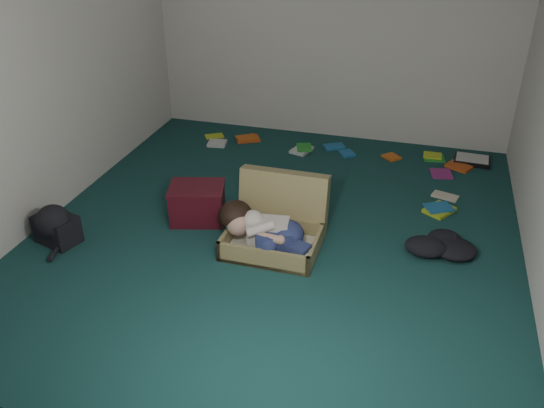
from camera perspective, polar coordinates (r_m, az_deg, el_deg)
The scene contains 11 objects.
floor at distance 4.92m, azimuth 0.48°, elevation -2.74°, with size 4.50×4.50×0.00m, color #163F3D.
wall_back at distance 6.51m, azimuth 6.07°, elevation 17.50°, with size 4.50×4.50×0.00m, color white.
wall_front at distance 2.46m, azimuth -13.49°, elevation -3.67°, with size 4.50×4.50×0.00m, color white.
wall_left at distance 5.25m, azimuth -21.59°, elevation 12.84°, with size 4.50×4.50×0.00m, color white.
suitcase at distance 4.71m, azimuth 0.50°, elevation -2.00°, with size 0.76×0.74×0.55m.
person at distance 4.54m, azimuth -0.78°, elevation -2.61°, with size 0.81×0.39×0.34m.
maroon_bin at distance 5.06m, azimuth -7.39°, elevation 0.09°, with size 0.55×0.48×0.32m.
backpack at distance 5.04m, azimuth -20.56°, elevation -2.24°, with size 0.43×0.34×0.26m, color black, non-canonical shape.
clothing_pile at distance 4.85m, azimuth 16.43°, elevation -3.67°, with size 0.42×0.34×0.13m, color black, non-canonical shape.
paper_tray at distance 6.50m, azimuth 19.20°, elevation 4.15°, with size 0.38×0.30×0.05m.
book_scatter at distance 6.24m, azimuth 7.81°, elevation 4.39°, with size 2.99×1.42×0.02m.
Camera 1 is at (1.10, -4.03, 2.61)m, focal length 38.00 mm.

